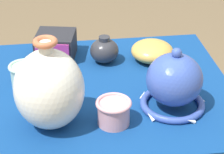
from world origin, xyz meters
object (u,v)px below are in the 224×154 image
(mosaic_tile_box, at_px, (56,46))
(jar_round_charcoal, at_px, (104,50))
(vase_dome_bell, at_px, (174,83))
(bowl_shallow_ochre, at_px, (152,51))
(cup_wide_celadon, at_px, (24,75))
(vase_tall_bulbous, at_px, (49,89))
(cup_wide_rose, at_px, (114,111))

(mosaic_tile_box, relative_size, jar_round_charcoal, 1.56)
(vase_dome_bell, bearing_deg, mosaic_tile_box, 132.89)
(mosaic_tile_box, height_order, bowl_shallow_ochre, mosaic_tile_box)
(jar_round_charcoal, relative_size, cup_wide_celadon, 1.07)
(jar_round_charcoal, bearing_deg, mosaic_tile_box, 161.44)
(jar_round_charcoal, distance_m, cup_wide_celadon, 0.33)
(vase_tall_bulbous, bearing_deg, jar_round_charcoal, 61.31)
(vase_dome_bell, distance_m, mosaic_tile_box, 0.53)
(vase_tall_bulbous, xyz_separation_m, cup_wide_celadon, (-0.09, 0.22, -0.08))
(jar_round_charcoal, height_order, bowl_shallow_ochre, jar_round_charcoal)
(vase_dome_bell, relative_size, mosaic_tile_box, 1.30)
(jar_round_charcoal, relative_size, cup_wide_rose, 0.99)
(mosaic_tile_box, bearing_deg, vase_dome_bell, -35.53)
(cup_wide_celadon, height_order, bowl_shallow_ochre, cup_wide_celadon)
(cup_wide_celadon, relative_size, cup_wide_rose, 0.92)
(vase_tall_bulbous, bearing_deg, cup_wide_celadon, 111.64)
(mosaic_tile_box, relative_size, cup_wide_rose, 1.55)
(vase_dome_bell, bearing_deg, cup_wide_rose, -162.22)
(cup_wide_rose, bearing_deg, vase_dome_bell, 17.78)
(vase_tall_bulbous, bearing_deg, cup_wide_rose, -6.58)
(vase_tall_bulbous, distance_m, bowl_shallow_ochre, 0.53)
(jar_round_charcoal, distance_m, bowl_shallow_ochre, 0.18)
(vase_dome_bell, bearing_deg, jar_round_charcoal, 118.83)
(bowl_shallow_ochre, bearing_deg, vase_tall_bulbous, -136.81)
(bowl_shallow_ochre, xyz_separation_m, cup_wide_rose, (-0.20, -0.38, 0.01))
(mosaic_tile_box, bearing_deg, cup_wide_rose, -58.61)
(vase_dome_bell, bearing_deg, vase_tall_bulbous, -173.71)
(vase_tall_bulbous, distance_m, vase_dome_bell, 0.39)
(jar_round_charcoal, xyz_separation_m, cup_wide_celadon, (-0.29, -0.15, -0.00))
(vase_tall_bulbous, distance_m, cup_wide_celadon, 0.25)
(vase_tall_bulbous, height_order, mosaic_tile_box, vase_tall_bulbous)
(mosaic_tile_box, bearing_deg, bowl_shallow_ochre, 0.54)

